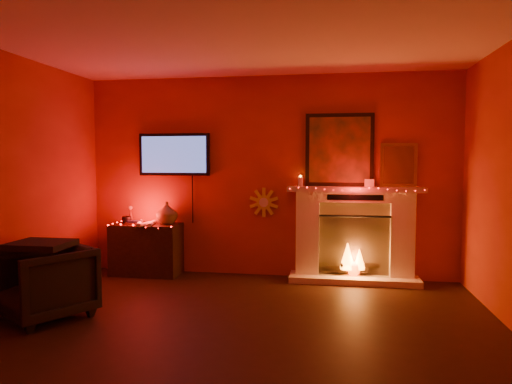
# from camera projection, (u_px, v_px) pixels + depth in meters

# --- Properties ---
(room) EXTENTS (5.00, 5.00, 5.00)m
(room) POSITION_uv_depth(u_px,v_px,m) (226.00, 187.00, 3.71)
(room) COLOR black
(room) RESTS_ON ground
(floor) EXTENTS (5.00, 5.00, 0.00)m
(floor) POSITION_uv_depth(u_px,v_px,m) (227.00, 349.00, 3.80)
(floor) COLOR black
(floor) RESTS_ON ground
(fireplace) EXTENTS (1.72, 0.40, 2.18)m
(fireplace) POSITION_uv_depth(u_px,v_px,m) (353.00, 225.00, 5.92)
(fireplace) COLOR beige
(fireplace) RESTS_ON floor
(tv) EXTENTS (1.00, 0.07, 1.24)m
(tv) POSITION_uv_depth(u_px,v_px,m) (174.00, 155.00, 6.31)
(tv) COLOR black
(tv) RESTS_ON room
(sunburst_clock) EXTENTS (0.40, 0.03, 0.40)m
(sunburst_clock) POSITION_uv_depth(u_px,v_px,m) (264.00, 202.00, 6.18)
(sunburst_clock) COLOR yellow
(sunburst_clock) RESTS_ON room
(console_table) EXTENTS (0.92, 0.54, 1.01)m
(console_table) POSITION_uv_depth(u_px,v_px,m) (148.00, 246.00, 6.26)
(console_table) COLOR black
(console_table) RESTS_ON floor
(armchair) EXTENTS (1.07, 1.08, 0.72)m
(armchair) POSITION_uv_depth(u_px,v_px,m) (45.00, 282.00, 4.53)
(armchair) COLOR black
(armchair) RESTS_ON floor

